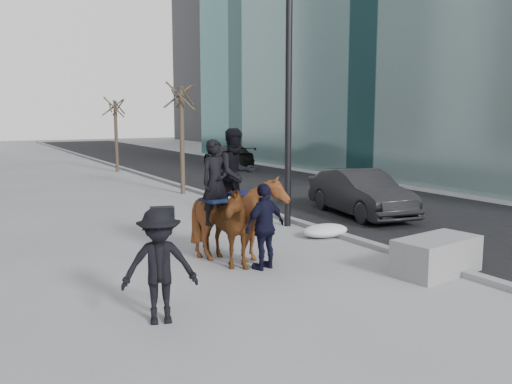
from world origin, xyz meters
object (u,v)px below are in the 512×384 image
car_near (361,193)px  mounted_right (239,208)px  planter (437,256)px  mounted_left (218,219)px

car_near → mounted_right: bearing=-145.1°
car_near → mounted_right: mounted_right is taller
planter → mounted_right: 4.11m
planter → mounted_left: 4.42m
planter → car_near: (2.74, 5.48, 0.35)m
mounted_left → car_near: bearing=24.1°
mounted_right → car_near: bearing=25.4°
car_near → mounted_left: (-6.18, -2.76, 0.26)m
planter → mounted_right: bearing=136.3°
planter → mounted_right: (-2.92, 2.79, 0.77)m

